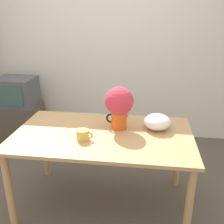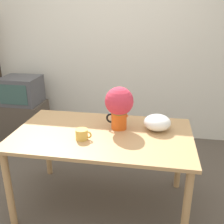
# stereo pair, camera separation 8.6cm
# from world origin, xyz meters

# --- Properties ---
(ground_plane) EXTENTS (12.00, 12.00, 0.00)m
(ground_plane) POSITION_xyz_m (0.00, 0.00, 0.00)
(ground_plane) COLOR brown
(wall_back) EXTENTS (8.00, 0.05, 2.60)m
(wall_back) POSITION_xyz_m (0.00, 1.74, 1.30)
(wall_back) COLOR silver
(wall_back) RESTS_ON ground_plane
(table) EXTENTS (1.55, 0.92, 0.76)m
(table) POSITION_xyz_m (0.20, 0.09, 0.67)
(table) COLOR tan
(table) RESTS_ON ground_plane
(flower_vase) EXTENTS (0.25, 0.25, 0.39)m
(flower_vase) POSITION_xyz_m (0.33, 0.22, 0.98)
(flower_vase) COLOR #E05619
(flower_vase) RESTS_ON table
(coffee_mug) EXTENTS (0.14, 0.10, 0.09)m
(coffee_mug) POSITION_xyz_m (0.06, -0.05, 0.80)
(coffee_mug) COLOR gold
(coffee_mug) RESTS_ON table
(white_bowl) EXTENTS (0.24, 0.24, 0.14)m
(white_bowl) POSITION_xyz_m (0.67, 0.25, 0.83)
(white_bowl) COLOR white
(white_bowl) RESTS_ON table
(tv_stand) EXTENTS (0.58, 0.46, 0.54)m
(tv_stand) POSITION_xyz_m (-1.22, 1.31, 0.27)
(tv_stand) COLOR #4C4238
(tv_stand) RESTS_ON ground_plane
(tv_set) EXTENTS (0.51, 0.45, 0.37)m
(tv_set) POSITION_xyz_m (-1.22, 1.31, 0.73)
(tv_set) COLOR #4C4C51
(tv_set) RESTS_ON tv_stand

